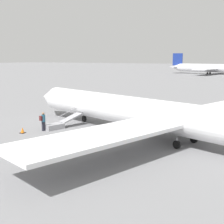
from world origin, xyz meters
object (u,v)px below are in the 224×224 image
Objects in this scene: airplane_main at (166,117)px; boarding_stairs at (57,125)px; airplane_far_left at (215,68)px; passenger at (43,120)px.

boarding_stairs is (10.52, 0.73, -1.64)m from airplane_main.
passenger is (-6.11, 107.65, -1.50)m from airplane_far_left.
passenger reaches higher than boarding_stairs.
boarding_stairs is (-6.63, 106.26, -2.13)m from airplane_far_left.
boarding_stairs is 1.62m from passenger.
airplane_far_left is 106.49m from boarding_stairs.
airplane_main is at bearing -68.72° from boarding_stairs.
airplane_far_left is at bearing 20.88° from boarding_stairs.
airplane_main is 11.29m from passenger.
airplane_main is at bearing -61.80° from passenger.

